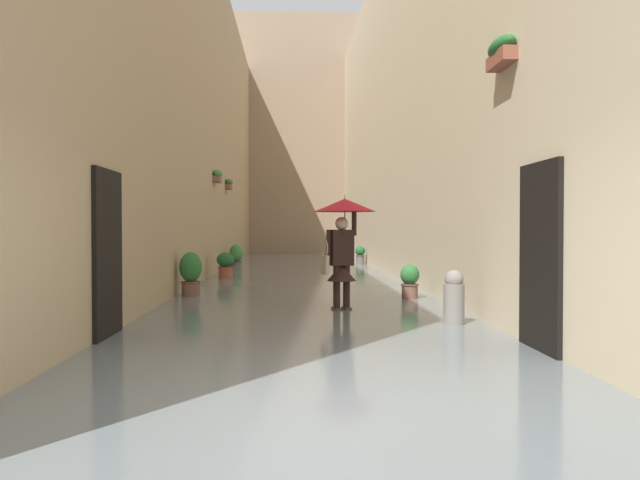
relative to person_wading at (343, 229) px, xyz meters
The scene contains 12 objects.
ground_plane 8.97m from the person_wading, 85.86° to the right, with size 72.46×72.46×0.00m, color slate.
flood_water 8.97m from the person_wading, 85.86° to the right, with size 6.01×34.98×0.07m, color slate.
building_facade_left 10.05m from the person_wading, 107.97° to the right, with size 2.04×32.98×10.60m.
building_facade_right 10.41m from the person_wading, 64.87° to the right, with size 2.04×32.98×10.13m.
building_facade_far 24.78m from the person_wading, 88.49° to the right, with size 8.81×1.80×13.16m, color gray.
person_wading is the anchor object (origin of this frame).
potted_plant_mid_left 2.40m from the person_wading, 132.01° to the right, with size 0.37×0.37×0.74m.
potted_plant_mid_right 7.37m from the person_wading, 68.05° to the right, with size 0.49×0.49×0.78m.
potted_plant_near_left 13.26m from the person_wading, 97.41° to the right, with size 0.38×0.38×0.77m.
potted_plant_far_right 11.54m from the person_wading, 75.73° to the right, with size 0.47×0.47×0.89m.
potted_plant_near_right 3.82m from the person_wading, 37.25° to the right, with size 0.46×0.46×0.96m.
mooring_bollard 2.46m from the person_wading, 131.02° to the left, with size 0.30×0.30×0.85m.
Camera 1 is at (0.21, 4.91, 1.45)m, focal length 34.96 mm.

